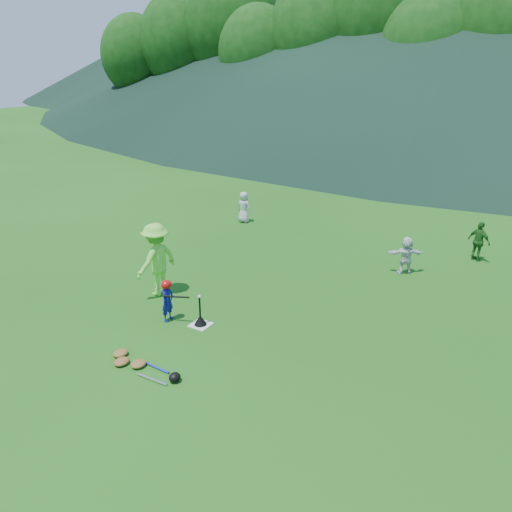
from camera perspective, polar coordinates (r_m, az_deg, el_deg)
The scene contains 13 objects.
ground at distance 11.79m, azimuth -6.35°, elevation -7.86°, with size 120.00×120.00×0.00m, color #1A4F12.
home_plate at distance 11.78m, azimuth -6.35°, elevation -7.82°, with size 0.45×0.45×0.02m, color silver.
baseball at distance 11.45m, azimuth -6.50°, elevation -4.62°, with size 0.08×0.08×0.08m, color white.
batter_child at distance 11.88m, azimuth -10.08°, elevation -5.09°, with size 0.37×0.24×1.00m, color navy.
adult_coach at distance 13.11m, azimuth -11.30°, elevation -0.39°, with size 1.25×0.72×1.93m, color #7DEA44.
fielder_a at distance 19.05m, azimuth -1.40°, elevation 5.60°, with size 0.58×0.37×1.18m, color #B9B9B9.
fielder_c at distance 16.65m, azimuth 24.12°, elevation 1.53°, with size 0.73×0.30×1.25m, color #23661E.
fielder_d at distance 14.93m, azimuth 16.78°, elevation 0.09°, with size 1.03×0.33×1.11m, color silver.
batting_tee at distance 11.72m, azimuth -6.37°, elevation -7.31°, with size 0.30×0.30×0.68m.
batter_gear at distance 11.69m, azimuth -10.12°, elevation -3.35°, with size 0.72×0.29×0.36m.
equipment_pile at distance 10.49m, azimuth -13.32°, elevation -11.92°, with size 1.80×0.56×0.19m.
outfield_fence at distance 37.00m, azimuth 21.33°, elevation 11.98°, with size 70.07×0.08×1.33m.
tree_line at distance 42.46m, azimuth 24.69°, elevation 22.79°, with size 70.04×11.40×14.82m.
Camera 1 is at (6.39, -8.10, 5.69)m, focal length 35.00 mm.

